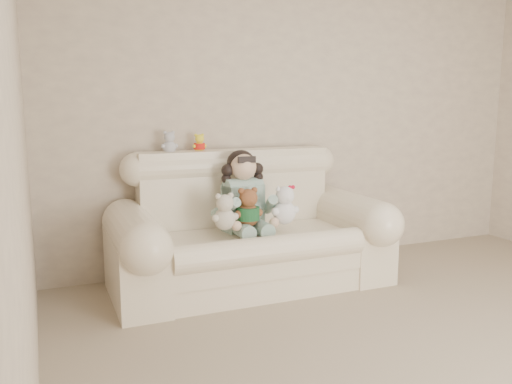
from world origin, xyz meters
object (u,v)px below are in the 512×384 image
object	(u,v)px
white_cat	(284,201)
cream_teddy	(225,208)
seated_child	(243,190)
sofa	(251,220)
brown_teddy	(248,203)

from	to	relation	value
white_cat	cream_teddy	distance (m)	0.48
seated_child	white_cat	bearing A→B (deg)	-51.47
sofa	white_cat	distance (m)	0.30
sofa	seated_child	xyz separation A→B (m)	(-0.03, 0.08, 0.22)
seated_child	cream_teddy	size ratio (longest dim) A/B	2.03
seated_child	cream_teddy	world-z (taller)	seated_child
seated_child	cream_teddy	distance (m)	0.33
sofa	white_cat	xyz separation A→B (m)	(0.21, -0.14, 0.16)
sofa	white_cat	size ratio (longest dim) A/B	6.00
white_cat	brown_teddy	bearing A→B (deg)	-170.90
sofa	seated_child	bearing A→B (deg)	112.26
seated_child	cream_teddy	xyz separation A→B (m)	(-0.23, -0.22, -0.08)
white_cat	cream_teddy	size ratio (longest dim) A/B	1.12
cream_teddy	brown_teddy	bearing A→B (deg)	30.40
seated_child	white_cat	size ratio (longest dim) A/B	1.81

